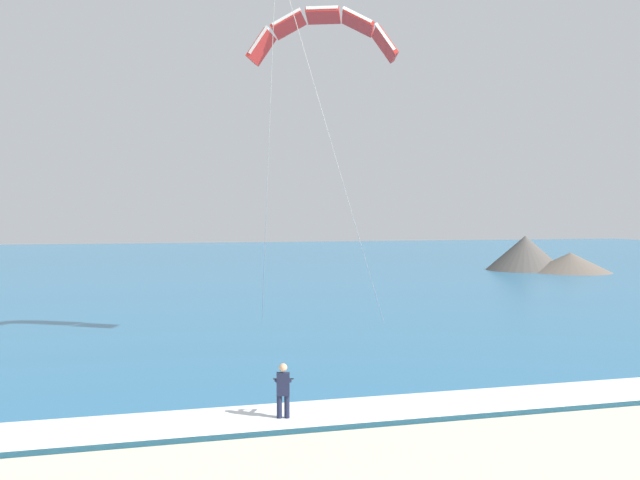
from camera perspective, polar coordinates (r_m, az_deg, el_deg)
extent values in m
cube|color=teal|center=(77.70, -9.85, -2.04)|extent=(200.00, 120.00, 0.20)
cube|color=white|center=(20.22, 5.93, -13.37)|extent=(200.00, 2.31, 0.04)
ellipsoid|color=#239EC6|center=(19.10, -3.02, -14.89)|extent=(0.75, 1.46, 0.05)
cube|color=black|center=(19.32, -3.17, -14.56)|extent=(0.17, 0.10, 0.04)
cube|color=black|center=(18.86, -2.86, -14.97)|extent=(0.17, 0.10, 0.04)
cylinder|color=#191E38|center=(19.00, -3.33, -13.75)|extent=(0.14, 0.14, 0.84)
cylinder|color=#191E38|center=(18.99, -2.71, -13.75)|extent=(0.14, 0.14, 0.84)
cube|color=#191E38|center=(18.81, -3.02, -11.64)|extent=(0.38, 0.27, 0.60)
sphere|color=tan|center=(18.71, -3.03, -10.33)|extent=(0.22, 0.22, 0.22)
cylinder|color=#191E38|center=(18.96, -3.57, -11.38)|extent=(0.21, 0.51, 0.22)
cylinder|color=#191E38|center=(18.95, -2.46, -11.38)|extent=(0.21, 0.51, 0.22)
cylinder|color=black|center=(19.17, -3.00, -11.23)|extent=(0.54, 0.16, 0.04)
cube|color=#3F3F42|center=(18.98, -3.01, -12.20)|extent=(0.14, 0.11, 0.10)
cube|color=red|center=(29.16, 5.31, 15.60)|extent=(1.07, 1.37, 1.35)
cube|color=white|center=(28.73, 5.30, 16.13)|extent=(0.82, 0.45, 1.14)
cube|color=red|center=(29.63, 3.10, 17.26)|extent=(1.49, 1.49, 0.99)
cube|color=white|center=(29.21, 3.05, 17.80)|extent=(1.17, 0.58, 0.73)
cube|color=red|center=(29.89, 0.26, 17.80)|extent=(1.67, 1.53, 0.41)
cube|color=white|center=(29.48, 0.17, 18.34)|extent=(1.27, 0.65, 0.16)
cube|color=red|center=(29.90, -2.58, 17.12)|extent=(1.67, 1.46, 0.99)
cube|color=white|center=(29.49, -2.72, 17.65)|extent=(1.19, 0.61, 0.73)
cube|color=red|center=(29.65, -4.81, 15.37)|extent=(1.41, 1.30, 1.35)
cube|color=white|center=(29.23, -4.99, 15.89)|extent=(0.86, 0.48, 1.14)
cylinder|color=#B2B2B7|center=(23.45, 1.77, 5.04)|extent=(6.15, 8.36, 11.24)
cylinder|color=#B2B2B7|center=(23.76, -4.30, 4.99)|extent=(1.46, 10.16, 11.24)
cone|color=#56514C|center=(71.39, 16.37, -1.09)|extent=(8.02, 8.02, 3.57)
cone|color=#665B51|center=(70.18, 19.72, -1.80)|extent=(8.36, 8.36, 2.05)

